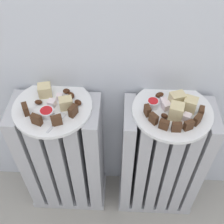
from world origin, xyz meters
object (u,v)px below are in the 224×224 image
Objects in this scene: jam_bowl_left at (47,112)px; fork at (57,121)px; radiator_left at (64,159)px; plate_right at (172,111)px; plate_left at (53,107)px; jam_bowl_right at (153,103)px; radiator_right at (160,162)px.

fork is (0.04, -0.02, -0.01)m from jam_bowl_left.
plate_right is at bearing -0.00° from radiator_left.
jam_bowl_left is at bearing 146.22° from fork.
jam_bowl_left reaches higher than fork.
jam_bowl_left reaches higher than plate_left.
jam_bowl_right is 0.45× the size of fork.
fork is (0.03, -0.06, 0.01)m from plate_left.
radiator_right is 12.44× the size of jam_bowl_left.
fork is at bearing -66.64° from plate_left.
radiator_right is at bearing 5.94° from jam_bowl_left.
jam_bowl_right is (-0.06, 0.01, 0.02)m from plate_right.
fork reaches higher than plate_right.
plate_left is 0.04m from jam_bowl_left.
radiator_right is 0.32m from jam_bowl_right.
jam_bowl_right is at bearing 169.26° from radiator_right.
radiator_left and radiator_right have the same top height.
radiator_left is 6.63× the size of fork.
radiator_left is at bearing 180.00° from radiator_right.
plate_left is at bearing -177.86° from jam_bowl_right.
radiator_left is 1.00× the size of radiator_right.
plate_left is at bearing -63.43° from radiator_left.
plate_left and plate_right have the same top height.
plate_right is (0.00, 0.00, 0.30)m from radiator_right.
plate_right is at bearing 5.94° from jam_bowl_left.
plate_left is 0.32m from jam_bowl_right.
plate_left is at bearing 180.00° from radiator_right.
radiator_right is at bearing 0.00° from plate_left.
plate_right is (0.38, 0.00, 0.00)m from plate_left.
radiator_right is at bearing -0.00° from radiator_left.
jam_bowl_right reaches higher than plate_left.
jam_bowl_left is 0.04m from fork.
jam_bowl_left reaches higher than radiator_left.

